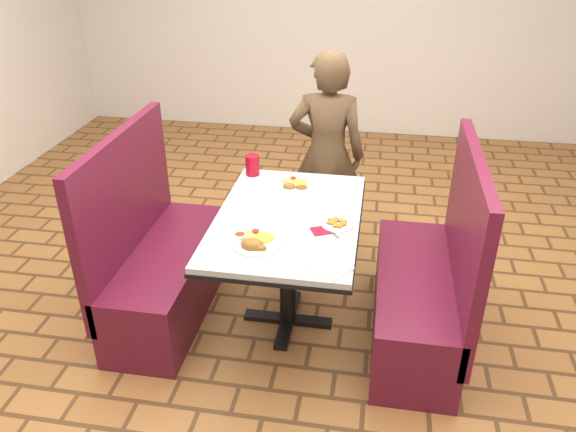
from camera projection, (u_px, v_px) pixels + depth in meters
The scene contains 14 objects.
dining_table at pixel (288, 231), 3.20m from camera, with size 0.81×1.21×0.75m.
booth_bench_left at pixel (161, 265), 3.47m from camera, with size 0.47×1.20×1.17m.
booth_bench_right at pixel (424, 291), 3.24m from camera, with size 0.47×1.20×1.17m.
diner_person at pixel (327, 155), 3.95m from camera, with size 0.54×0.35×1.48m, color brown.
near_dinner_plate at pixel (255, 239), 2.87m from camera, with size 0.27×0.27×0.08m.
far_dinner_plate at pixel (295, 183), 3.47m from camera, with size 0.24×0.24×0.06m.
plantain_plate at pixel (337, 224), 3.05m from camera, with size 0.17×0.17×0.03m.
maroon_napkin at pixel (320, 231), 3.00m from camera, with size 0.09×0.09×0.00m, color maroon.
spoon_utensil at pixel (332, 233), 2.98m from camera, with size 0.01×0.13×0.00m, color silver.
red_tumbler at pixel (252, 165), 3.61m from camera, with size 0.09×0.09×0.13m, color #AD0B1C.
paper_napkin at pixel (328, 266), 2.70m from camera, with size 0.20×0.15×0.01m, color white.
knife_utensil at pixel (259, 244), 2.87m from camera, with size 0.01×0.15×0.00m, color silver.
fork_utensil at pixel (261, 245), 2.86m from camera, with size 0.01×0.14×0.00m, color silver.
lettuce_shreds at pixel (297, 211), 3.20m from camera, with size 0.28×0.32×0.00m, color #74AE45, non-canonical shape.
Camera 1 is at (0.47, -2.72, 2.26)m, focal length 35.00 mm.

